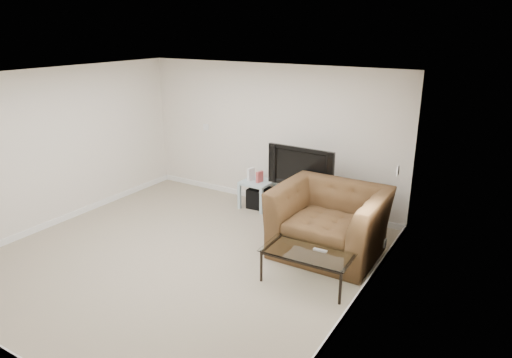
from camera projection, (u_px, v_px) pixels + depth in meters
The scene contains 18 objects.
floor at pixel (182, 257), 6.44m from camera, with size 5.00×5.00×0.00m, color tan.
ceiling at pixel (171, 76), 5.64m from camera, with size 5.00×5.00×0.00m, color white.
wall_back at pixel (270, 136), 8.07m from camera, with size 5.00×0.02×2.50m, color silver.
wall_left at pixel (56, 148), 7.27m from camera, with size 0.02×5.00×2.50m, color silver.
wall_right at pixel (359, 210), 4.81m from camera, with size 0.02×5.00×2.50m, color silver.
plate_back at pixel (206, 127), 8.75m from camera, with size 0.12×0.02×0.12m, color white.
plate_right_switch at pixel (398, 171), 6.12m from camera, with size 0.02×0.09×0.13m, color white.
plate_right_outlet at pixel (385, 243), 6.18m from camera, with size 0.02×0.08×0.12m, color white.
tv_stand at pixel (303, 202), 7.56m from camera, with size 0.75×0.52×0.63m, color black, non-canonical shape.
dvd_player at pixel (302, 191), 7.46m from camera, with size 0.46×0.32×0.06m, color black.
television at pixel (304, 166), 7.33m from camera, with size 1.07×0.21×0.66m, color black.
side_table at pixel (257, 194), 8.13m from camera, with size 0.51×0.51×0.49m, color silver, non-canonical shape.
subwoofer at pixel (259, 198), 8.16m from camera, with size 0.36×0.36×0.36m, color black.
game_console at pixel (251, 174), 8.07m from camera, with size 0.05×0.16×0.22m, color white.
game_case at pixel (260, 177), 7.98m from camera, with size 0.05×0.14×0.19m, color #CC4C4C.
recliner at pixel (330, 210), 6.37m from camera, with size 1.48×0.96×1.30m, color #4D3120.
coffee_table at pixel (308, 266), 5.75m from camera, with size 1.12×0.63×0.44m, color black, non-canonical shape.
remote at pixel (320, 250), 5.66m from camera, with size 0.18×0.05×0.02m, color #B2B2B7.
Camera 1 is at (3.87, -4.38, 3.10)m, focal length 32.00 mm.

